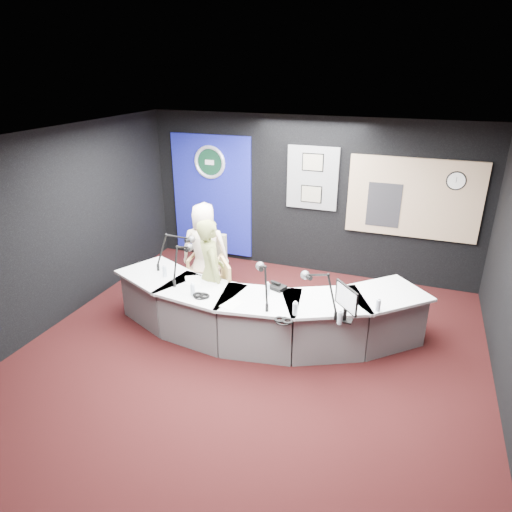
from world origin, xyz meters
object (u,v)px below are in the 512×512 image
(person_woman, at_px, (211,273))
(armchair_right, at_px, (212,293))
(person_man, at_px, (205,250))
(broadcast_desk, at_px, (260,311))
(armchair_left, at_px, (205,266))

(person_woman, bearing_deg, armchair_right, 51.00)
(person_man, relative_size, person_woman, 0.96)
(broadcast_desk, relative_size, person_woman, 2.77)
(broadcast_desk, bearing_deg, armchair_left, 144.45)
(broadcast_desk, height_order, armchair_left, armchair_left)
(armchair_right, bearing_deg, person_woman, 52.96)
(person_man, bearing_deg, broadcast_desk, 127.77)
(person_woman, bearing_deg, armchair_left, -7.54)
(person_man, xyz_separation_m, person_woman, (0.52, -0.85, 0.03))
(person_man, bearing_deg, armchair_right, 104.78)
(broadcast_desk, relative_size, person_man, 2.88)
(armchair_right, distance_m, person_man, 1.04)
(armchair_left, height_order, person_man, person_man)
(armchair_right, bearing_deg, broadcast_desk, 47.42)
(armchair_left, relative_size, person_woman, 0.59)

